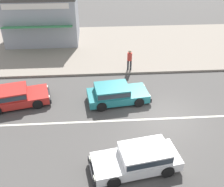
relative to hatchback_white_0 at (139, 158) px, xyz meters
The scene contains 8 objects.
ground_plane 3.98m from the hatchback_white_0, 59.14° to the left, with size 160.00×160.00×0.00m, color #4C4947.
lane_centre_stripe 3.98m from the hatchback_white_0, 59.14° to the left, with size 50.40×0.14×0.01m, color silver.
kerb_strip 13.77m from the hatchback_white_0, 81.56° to the left, with size 68.00×10.00×0.15m, color gray.
hatchback_white_0 is the anchor object (origin of this frame).
hatchback_red_1 8.62m from the hatchback_white_0, 141.40° to the left, with size 4.11×2.50×1.10m.
hatchback_teal_2 5.32m from the hatchback_white_0, 96.67° to the left, with size 3.95×2.17×1.10m.
pedestrian_by_shop 9.11m from the hatchback_white_0, 85.67° to the left, with size 0.34×0.34×1.55m.
shopfront_corner_warung 16.75m from the hatchback_white_0, 112.50° to the left, with size 6.34×4.90×4.14m.
Camera 1 is at (-3.75, -11.39, 9.37)m, focal length 42.00 mm.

